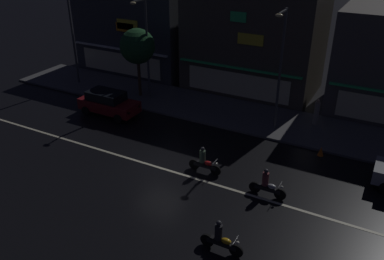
% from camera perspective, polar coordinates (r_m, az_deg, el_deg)
% --- Properties ---
extents(ground_plane, '(140.00, 140.00, 0.00)m').
position_cam_1_polar(ground_plane, '(22.25, -4.59, -5.43)').
color(ground_plane, black).
extents(lane_divider_stripe, '(34.49, 0.16, 0.01)m').
position_cam_1_polar(lane_divider_stripe, '(22.25, -4.59, -5.42)').
color(lane_divider_stripe, beige).
rests_on(lane_divider_stripe, ground).
extents(sidewalk_far, '(36.31, 4.95, 0.14)m').
position_cam_1_polar(sidewalk_far, '(28.80, 4.44, 2.71)').
color(sidewalk_far, '#4C4C4F').
rests_on(sidewalk_far, ground).
extents(storefront_center_block, '(10.10, 7.96, 7.10)m').
position_cam_1_polar(storefront_center_block, '(38.10, -6.78, 14.24)').
color(storefront_center_block, '#383A3F').
rests_on(storefront_center_block, ground).
extents(storefront_right_block, '(10.14, 6.61, 8.65)m').
position_cam_1_polar(storefront_right_block, '(32.46, 8.96, 13.24)').
color(storefront_right_block, '#4C443A').
rests_on(storefront_right_block, ground).
extents(streetlamp_west, '(0.44, 1.64, 7.92)m').
position_cam_1_polar(streetlamp_west, '(33.98, -17.10, 13.78)').
color(streetlamp_west, '#47494C').
rests_on(streetlamp_west, sidewalk_far).
extents(streetlamp_mid, '(0.44, 1.64, 7.43)m').
position_cam_1_polar(streetlamp_mid, '(29.56, -6.69, 12.38)').
color(streetlamp_mid, '#47494C').
rests_on(streetlamp_mid, sidewalk_far).
extents(streetlamp_east, '(0.44, 1.64, 7.64)m').
position_cam_1_polar(streetlamp_east, '(24.98, 12.49, 9.43)').
color(streetlamp_east, '#47494C').
rests_on(streetlamp_east, sidewalk_far).
extents(pedestrian_on_sidewalk, '(0.33, 0.33, 1.79)m').
position_cam_1_polar(pedestrian_on_sidewalk, '(27.54, 17.38, 2.37)').
color(pedestrian_on_sidewalk, gray).
rests_on(pedestrian_on_sidewalk, sidewalk_far).
extents(street_tree, '(2.62, 2.62, 5.20)m').
position_cam_1_polar(street_tree, '(30.36, -7.83, 11.75)').
color(street_tree, '#473323').
rests_on(street_tree, sidewalk_far).
extents(parked_car_near_kerb, '(4.30, 1.98, 1.67)m').
position_cam_1_polar(parked_car_near_kerb, '(28.73, -11.88, 3.86)').
color(parked_car_near_kerb, maroon).
rests_on(parked_car_near_kerb, ground).
extents(motorcycle_lead, '(1.90, 0.60, 1.52)m').
position_cam_1_polar(motorcycle_lead, '(16.81, 4.10, -15.26)').
color(motorcycle_lead, black).
rests_on(motorcycle_lead, ground).
extents(motorcycle_following, '(1.90, 0.60, 1.52)m').
position_cam_1_polar(motorcycle_following, '(21.53, 1.73, -4.58)').
color(motorcycle_following, black).
rests_on(motorcycle_following, ground).
extents(motorcycle_opposite_lane, '(1.90, 0.60, 1.52)m').
position_cam_1_polar(motorcycle_opposite_lane, '(20.07, 10.66, -7.72)').
color(motorcycle_opposite_lane, black).
rests_on(motorcycle_opposite_lane, ground).
extents(traffic_cone, '(0.36, 0.36, 0.55)m').
position_cam_1_polar(traffic_cone, '(24.38, 17.96, -2.92)').
color(traffic_cone, orange).
rests_on(traffic_cone, ground).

